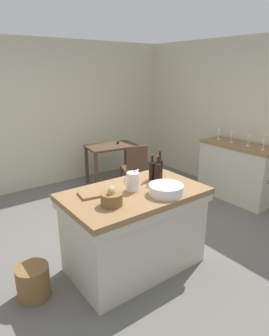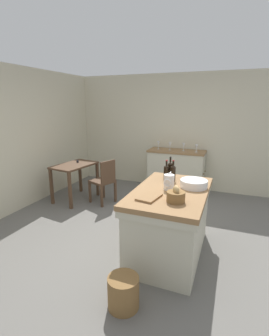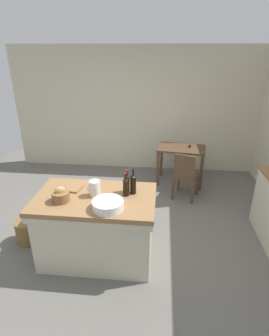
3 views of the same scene
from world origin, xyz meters
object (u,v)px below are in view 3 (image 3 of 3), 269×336
at_px(island_table, 97,225).
at_px(cutting_board, 69,188).
at_px(wicker_hamper, 27,231).
at_px(writing_desk, 181,154).
at_px(wooden_chair, 185,175).
at_px(pitcher, 95,188).
at_px(wine_bottle_green, 126,186).
at_px(wine_bottle_dark, 133,184).
at_px(wine_bottle_amber, 127,183).
at_px(bread_basket, 61,196).
at_px(wash_bowl, 108,205).

xyz_separation_m(island_table, cutting_board, (-0.37, 0.17, 0.42)).
relative_size(island_table, wicker_hamper, 4.45).
bearing_deg(writing_desk, cutting_board, -126.13).
height_order(writing_desk, wooden_chair, wooden_chair).
distance_m(pitcher, wine_bottle_green, 0.37).
xyz_separation_m(pitcher, wicker_hamper, (-1.06, 0.16, -0.83)).
relative_size(wine_bottle_dark, wicker_hamper, 1.00).
height_order(pitcher, cutting_board, pitcher).
bearing_deg(wine_bottle_amber, wine_bottle_green, -89.28).
bearing_deg(pitcher, writing_desk, 62.45).
relative_size(bread_basket, cutting_board, 0.66).
distance_m(wooden_chair, wicker_hamper, 2.71).
height_order(pitcher, wicker_hamper, pitcher).
height_order(wash_bowl, bread_basket, bread_basket).
bearing_deg(wash_bowl, pitcher, 127.50).
bearing_deg(cutting_board, pitcher, -20.49).
relative_size(island_table, wine_bottle_green, 4.84).
bearing_deg(pitcher, bread_basket, -154.97).
xyz_separation_m(cutting_board, wicker_hamper, (-0.69, 0.02, -0.74)).
bearing_deg(wooden_chair, wash_bowl, -118.26).
height_order(island_table, wine_bottle_amber, wine_bottle_amber).
bearing_deg(wash_bowl, wine_bottle_dark, 57.46).
distance_m(island_table, pitcher, 0.51).
height_order(cutting_board, wine_bottle_green, wine_bottle_green).
height_order(pitcher, wine_bottle_green, wine_bottle_green).
height_order(writing_desk, wine_bottle_dark, wine_bottle_dark).
bearing_deg(pitcher, wicker_hamper, 171.42).
bearing_deg(wine_bottle_amber, cutting_board, 179.60).
bearing_deg(writing_desk, island_table, -117.21).
distance_m(wine_bottle_dark, wicker_hamper, 1.74).
distance_m(wooden_chair, wine_bottle_green, 1.85).
height_order(bread_basket, wine_bottle_dark, wine_bottle_dark).
bearing_deg(writing_desk, wooden_chair, -85.60).
distance_m(wine_bottle_dark, wine_bottle_green, 0.10).
height_order(writing_desk, wine_bottle_amber, wine_bottle_amber).
xyz_separation_m(island_table, wash_bowl, (0.21, -0.25, 0.46)).
bearing_deg(island_table, cutting_board, 155.71).
relative_size(island_table, bread_basket, 7.15).
distance_m(wash_bowl, bread_basket, 0.58).
xyz_separation_m(writing_desk, pitcher, (-1.17, -2.24, 0.36)).
xyz_separation_m(island_table, wooden_chair, (1.22, 1.62, -0.00)).
distance_m(island_table, writing_desk, 2.55).
xyz_separation_m(wash_bowl, wine_bottle_amber, (0.16, 0.41, 0.07)).
height_order(island_table, bread_basket, bread_basket).
relative_size(pitcher, wine_bottle_green, 0.79).
xyz_separation_m(island_table, wine_bottle_amber, (0.37, 0.16, 0.53)).
relative_size(wash_bowl, bread_basket, 1.72).
bearing_deg(wash_bowl, wicker_hamper, 161.04).
bearing_deg(wine_bottle_dark, wash_bowl, -122.54).
bearing_deg(pitcher, island_table, -86.36).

